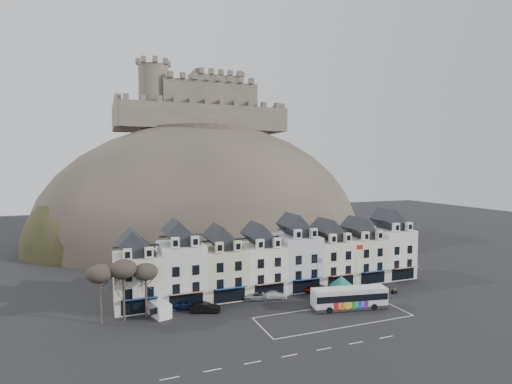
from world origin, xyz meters
The scene contains 21 objects.
ground centered at (0.00, 0.00, 0.00)m, with size 300.00×300.00×0.00m, color black.
coach_bay_markings centered at (2.00, 1.25, 0.00)m, with size 22.00×7.50×0.01m, color silver.
townhouse_terrace centered at (0.15, 15.97, 5.30)m, with size 54.40×9.35×11.80m.
castle_hill centered at (1.25, 68.95, 0.11)m, with size 100.00×76.00×68.00m.
castle centered at (0.51, 75.93, 40.19)m, with size 50.20×22.20×22.00m.
tree_left_far centered at (-29.00, 10.50, 6.90)m, with size 3.61×3.61×8.24m.
tree_left_mid centered at (-26.00, 10.50, 7.24)m, with size 3.78×3.78×8.64m.
tree_left_near centered at (-23.00, 10.50, 6.55)m, with size 3.43×3.43×7.84m.
bus centered at (5.91, 3.14, 1.78)m, with size 11.69×4.62×3.22m.
bus_shelter centered at (7.19, 7.17, 2.95)m, with size 5.93×5.93×3.81m.
red_buoy centered at (10.00, 6.74, 0.92)m, with size 1.55×1.55×1.81m.
flagpole centered at (10.68, 8.18, 4.96)m, with size 1.24×0.29×8.69m.
white_van centered at (-21.27, 10.71, 1.03)m, with size 3.25×4.90×2.06m.
planter_west centered at (12.00, 4.54, 0.50)m, with size 1.07×0.72×1.03m.
planter_east centered at (17.16, 6.52, 0.46)m, with size 0.98×0.67×0.95m.
car_navy centered at (-17.12, 12.00, 0.73)m, with size 1.73×4.30×1.47m, color #0C143C.
car_black centered at (-14.70, 9.50, 0.73)m, with size 1.54×4.42×1.46m, color black.
car_silver centered at (-5.60, 12.00, 0.62)m, with size 2.04×4.36×1.23m, color #9C9FA3.
car_white centered at (-2.75, 11.46, 0.61)m, with size 1.71×4.21×1.22m, color white.
car_maroon centered at (4.80, 11.59, 0.64)m, with size 1.51×3.74×1.27m, color #510F04.
car_charcoal centered at (6.07, 11.49, 0.63)m, with size 1.33×3.82×1.26m, color black.
Camera 1 is at (-28.40, -46.66, 21.62)m, focal length 28.00 mm.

